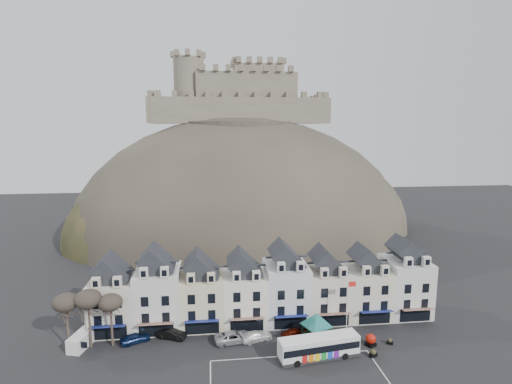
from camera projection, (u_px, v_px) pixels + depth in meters
The scene contains 21 objects.
ground at pixel (283, 379), 49.92m from camera, with size 300.00×300.00×0.00m, color black.
coach_bay_markings at pixel (296, 372), 51.37m from camera, with size 22.00×7.50×0.01m, color silver.
townhouse_terrace at pixel (266, 288), 64.72m from camera, with size 54.40×9.35×11.80m.
castle_hill at pixel (245, 233), 117.61m from camera, with size 100.00×76.00×68.00m.
castle at pixel (240, 95), 117.78m from camera, with size 50.20×22.20×22.00m.
tree_left_far at pixel (66, 303), 55.79m from camera, with size 3.61×3.61×8.24m.
tree_left_mid at pixel (88, 299), 56.08m from camera, with size 3.78×3.78×8.64m.
tree_left_near at pixel (110, 303), 56.53m from camera, with size 3.43×3.43×7.84m.
bus at pixel (319, 346), 54.24m from camera, with size 11.38×4.10×3.14m.
bus_shelter at pixel (317, 320), 57.99m from camera, with size 6.59×6.59×4.52m.
red_buoy at pixel (371, 340), 57.45m from camera, with size 1.60×1.60×1.81m.
flagpole at pixel (348, 304), 59.40m from camera, with size 1.29×0.14×8.91m.
white_van at pixel (81, 340), 57.09m from camera, with size 3.09×4.89×2.07m.
planter_west at pixel (373, 353), 54.77m from camera, with size 1.21×0.91×1.09m.
planter_east at pixel (390, 341), 57.94m from camera, with size 0.99×0.76×0.89m.
car_navy at pixel (135, 338), 58.29m from camera, with size 1.71×4.26×1.45m, color #0C1B40.
car_black at pixel (171, 334), 59.46m from camera, with size 1.59×4.56×1.50m, color black.
car_silver at pixel (234, 337), 58.47m from camera, with size 2.59×5.53×1.56m, color #AAADB1.
car_white at pixel (256, 336), 58.86m from camera, with size 1.97×4.84×1.40m, color white.
car_maroon at pixel (296, 333), 59.53m from camera, with size 1.76×4.39×1.49m, color #500F04.
car_charcoal at pixel (307, 324), 62.22m from camera, with size 1.61×4.61×1.52m, color black.
Camera 1 is at (-8.55, -44.70, 31.38)m, focal length 28.00 mm.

